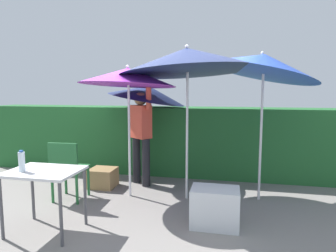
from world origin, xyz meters
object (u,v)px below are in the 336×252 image
at_px(umbrella_navy, 148,93).
at_px(chair_plastic, 68,167).
at_px(cooler_box, 215,207).
at_px(person_vendor, 141,131).
at_px(umbrella_rainbow, 128,77).
at_px(bottle_water, 22,161).
at_px(umbrella_orange, 187,60).
at_px(crate_cardboard, 103,178).
at_px(folding_table, 44,178).
at_px(umbrella_yellow, 263,64).

bearing_deg(umbrella_navy, chair_plastic, -121.72).
bearing_deg(cooler_box, person_vendor, 134.77).
height_order(umbrella_rainbow, cooler_box, umbrella_rainbow).
relative_size(person_vendor, bottle_water, 7.83).
bearing_deg(cooler_box, umbrella_rainbow, 150.28).
bearing_deg(person_vendor, chair_plastic, -130.53).
bearing_deg(umbrella_navy, person_vendor, -91.96).
height_order(umbrella_orange, umbrella_navy, umbrella_orange).
height_order(umbrella_orange, chair_plastic, umbrella_orange).
xyz_separation_m(crate_cardboard, folding_table, (0.03, -1.61, 0.48)).
relative_size(umbrella_orange, cooler_box, 4.08).
bearing_deg(umbrella_rainbow, umbrella_yellow, 8.26).
bearing_deg(folding_table, crate_cardboard, 91.03).
distance_m(umbrella_yellow, cooler_box, 2.14).
xyz_separation_m(cooler_box, folding_table, (-1.90, -0.54, 0.41)).
height_order(chair_plastic, cooler_box, chair_plastic).
relative_size(chair_plastic, bottle_water, 3.71).
height_order(umbrella_navy, cooler_box, umbrella_navy).
bearing_deg(crate_cardboard, cooler_box, -29.00).
xyz_separation_m(umbrella_orange, chair_plastic, (-1.69, -0.45, -1.55)).
relative_size(umbrella_orange, folding_table, 2.91).
relative_size(umbrella_rainbow, cooler_box, 3.54).
bearing_deg(umbrella_orange, cooler_box, -60.49).
xyz_separation_m(umbrella_rainbow, crate_cardboard, (-0.58, 0.30, -1.67)).
height_order(person_vendor, chair_plastic, person_vendor).
height_order(cooler_box, folding_table, folding_table).
distance_m(umbrella_navy, cooler_box, 2.57).
distance_m(umbrella_rainbow, chair_plastic, 1.60).
height_order(umbrella_orange, bottle_water, umbrella_orange).
height_order(umbrella_rainbow, bottle_water, umbrella_rainbow).
bearing_deg(folding_table, person_vendor, 73.34).
height_order(umbrella_orange, folding_table, umbrella_orange).
relative_size(crate_cardboard, folding_table, 0.53).
bearing_deg(umbrella_navy, folding_table, -104.24).
bearing_deg(bottle_water, umbrella_orange, 41.84).
distance_m(cooler_box, crate_cardboard, 2.21).
height_order(person_vendor, bottle_water, person_vendor).
bearing_deg(umbrella_orange, umbrella_rainbow, -176.02).
distance_m(umbrella_orange, cooler_box, 2.06).
xyz_separation_m(person_vendor, chair_plastic, (-0.82, -0.96, -0.42)).
distance_m(umbrella_navy, bottle_water, 2.61).
bearing_deg(chair_plastic, umbrella_yellow, 13.59).
xyz_separation_m(chair_plastic, folding_table, (0.26, -0.92, 0.13)).
bearing_deg(bottle_water, umbrella_navy, 71.82).
bearing_deg(umbrella_orange, folding_table, -136.32).
relative_size(umbrella_orange, chair_plastic, 2.62).
height_order(umbrella_rainbow, crate_cardboard, umbrella_rainbow).
xyz_separation_m(chair_plastic, crate_cardboard, (0.23, 0.69, -0.35)).
relative_size(umbrella_rainbow, person_vendor, 1.07).
xyz_separation_m(umbrella_yellow, crate_cardboard, (-2.53, 0.02, -1.84)).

